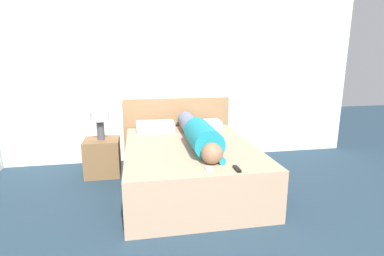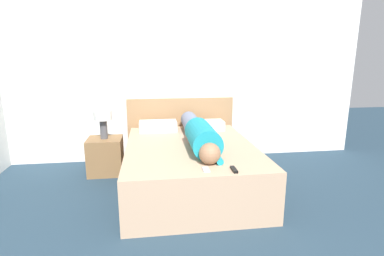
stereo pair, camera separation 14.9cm
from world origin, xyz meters
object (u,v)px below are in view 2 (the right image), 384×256
pillow_near_headboard (158,126)px  tv_remote (234,169)px  bed (190,166)px  person_lying (199,134)px  cell_phone (206,169)px  nightstand (106,156)px  pillow_second (206,125)px  table_lamp (103,119)px

pillow_near_headboard → tv_remote: (0.67, -1.68, -0.06)m
tv_remote → bed: bearing=108.2°
person_lying → cell_phone: person_lying is taller
nightstand → tv_remote: (1.41, -1.54, 0.31)m
pillow_second → nightstand: bearing=-174.5°
table_lamp → tv_remote: (1.41, -1.54, -0.22)m
tv_remote → nightstand: bearing=132.6°
pillow_second → cell_phone: pillow_second is taller
cell_phone → pillow_second: bearing=79.3°
table_lamp → pillow_second: size_ratio=0.77×
pillow_near_headboard → cell_phone: (0.41, -1.62, -0.07)m
tv_remote → pillow_second: bearing=88.5°
nightstand → table_lamp: size_ratio=1.30×
table_lamp → cell_phone: 1.89m
pillow_second → cell_phone: 1.65m
person_lying → pillow_second: (0.24, 0.78, -0.08)m
pillow_second → tv_remote: (-0.04, -1.68, -0.05)m
pillow_second → person_lying: bearing=-107.0°
table_lamp → cell_phone: (1.15, -1.48, -0.23)m
nightstand → tv_remote: tv_remote is taller
person_lying → nightstand: bearing=152.5°
cell_phone → nightstand: bearing=127.9°
table_lamp → cell_phone: table_lamp is taller
bed → person_lying: bearing=-1.3°
person_lying → pillow_near_headboard: person_lying is taller
nightstand → table_lamp: bearing=0.0°
bed → tv_remote: (0.30, -0.90, 0.29)m
person_lying → pillow_second: person_lying is taller
bed → cell_phone: (0.04, -0.85, 0.28)m
tv_remote → pillow_near_headboard: bearing=111.7°
pillow_second → tv_remote: 1.68m
pillow_near_headboard → pillow_second: pillow_near_headboard is taller
person_lying → pillow_second: size_ratio=3.51×
bed → person_lying: size_ratio=1.15×
nightstand → person_lying: bearing=-27.5°
pillow_near_headboard → pillow_second: 0.71m
nightstand → cell_phone: cell_phone is taller
pillow_second → cell_phone: bearing=-100.7°
pillow_near_headboard → pillow_second: bearing=0.0°
nightstand → person_lying: 1.45m
table_lamp → pillow_second: (1.46, 0.14, -0.17)m
bed → cell_phone: 0.90m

